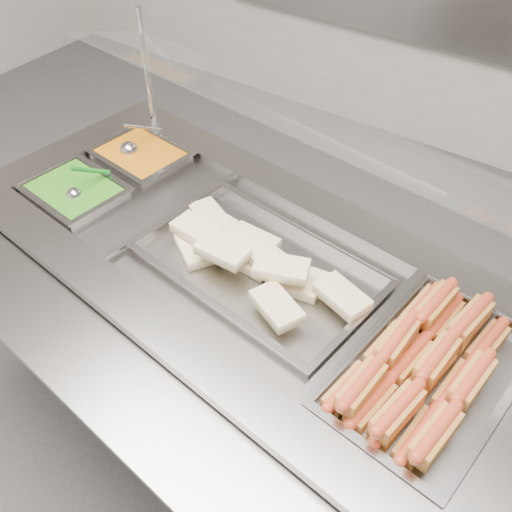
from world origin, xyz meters
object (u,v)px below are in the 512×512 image
Objects in this scene: steam_counter at (245,347)px; pan_wraps at (259,270)px; pan_hotdogs at (429,380)px; ladle at (130,149)px; sneeze_guard at (295,116)px; serving_spoon at (77,191)px.

steam_counter is 2.72× the size of pan_wraps.
ladle is at bearing 167.60° from pan_hotdogs.
steam_counter is 1.17× the size of sneeze_guard.
pan_hotdogs reaches higher than steam_counter.
sneeze_guard is at bearing 154.02° from pan_hotdogs.
serving_spoon is at bearing -155.77° from sneeze_guard.
steam_counter is 3.35× the size of pan_hotdogs.
steam_counter is 0.68m from pan_hotdogs.
sneeze_guard is 8.52× the size of ladle.
sneeze_guard is at bearing 98.65° from pan_wraps.
serving_spoon is (0.03, -0.26, 0.00)m from ladle.
steam_counter is at bearing -96.70° from sneeze_guard.
sneeze_guard reaches higher than serving_spoon.
sneeze_guard reaches higher than ladle.
ladle reaches higher than steam_counter.
sneeze_guard is 0.73m from serving_spoon.
pan_wraps is at bearing 173.30° from pan_hotdogs.
ladle is (-0.63, -0.01, -0.32)m from sneeze_guard.
pan_hotdogs is at bearing 0.19° from serving_spoon.
ladle is 0.26m from serving_spoon.
serving_spoon reaches higher than pan_wraps.
pan_wraps is (0.05, -0.01, 0.38)m from steam_counter.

